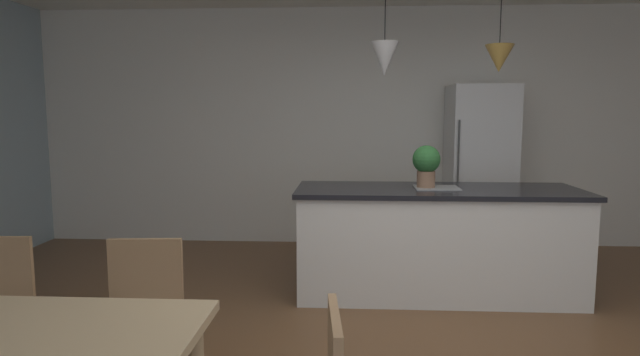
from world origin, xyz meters
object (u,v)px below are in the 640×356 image
at_px(kitchen_island, 437,240).
at_px(refrigerator, 479,170).
at_px(chair_far_right, 140,322).
at_px(potted_plant_on_island, 426,164).

bearing_deg(kitchen_island, refrigerator, 64.40).
distance_m(kitchen_island, refrigerator, 1.61).
xyz_separation_m(chair_far_right, potted_plant_on_island, (1.67, 1.88, 0.63)).
bearing_deg(refrigerator, chair_far_right, -126.74).
height_order(chair_far_right, potted_plant_on_island, potted_plant_on_island).
bearing_deg(kitchen_island, chair_far_right, -133.39).
bearing_deg(potted_plant_on_island, kitchen_island, -0.00).
distance_m(chair_far_right, potted_plant_on_island, 2.59).
bearing_deg(potted_plant_on_island, refrigerator, 61.16).
height_order(kitchen_island, potted_plant_on_island, potted_plant_on_island).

